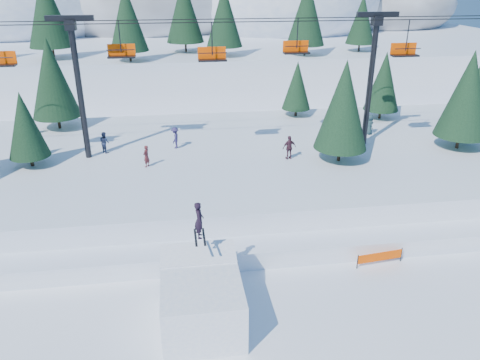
{
  "coord_description": "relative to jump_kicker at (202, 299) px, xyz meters",
  "views": [
    {
      "loc": [
        -2.32,
        -16.71,
        15.36
      ],
      "look_at": [
        0.96,
        6.0,
        5.2
      ],
      "focal_mm": 35.0,
      "sensor_mm": 36.0,
      "label": 1
    }
  ],
  "objects": [
    {
      "name": "ground",
      "position": [
        1.56,
        -1.18,
        -1.37
      ],
      "size": [
        160.0,
        160.0,
        0.0
      ],
      "primitive_type": "plane",
      "color": "white",
      "rests_on": "ground"
    },
    {
      "name": "mid_shelf",
      "position": [
        1.56,
        16.82,
        -0.12
      ],
      "size": [
        70.0,
        22.0,
        2.5
      ],
      "primitive_type": "cube",
      "color": "white",
      "rests_on": "ground"
    },
    {
      "name": "berm",
      "position": [
        1.56,
        6.82,
        -0.82
      ],
      "size": [
        70.0,
        6.0,
        1.1
      ],
      "primitive_type": "cube",
      "color": "white",
      "rests_on": "ground"
    },
    {
      "name": "mountain_ridge",
      "position": [
        -3.54,
        72.18,
        8.27
      ],
      "size": [
        119.0,
        60.27,
        26.46
      ],
      "color": "white",
      "rests_on": "ground"
    },
    {
      "name": "jump_kicker",
      "position": [
        0.0,
        0.0,
        0.0
      ],
      "size": [
        3.7,
        5.04,
        5.68
      ],
      "color": "white",
      "rests_on": "ground"
    },
    {
      "name": "chairlift",
      "position": [
        2.2,
        16.87,
        7.95
      ],
      "size": [
        46.2,
        3.21,
        10.28
      ],
      "color": "black",
      "rests_on": "mid_shelf"
    },
    {
      "name": "conifer_stand",
      "position": [
        1.63,
        17.57,
        5.48
      ],
      "size": [
        62.86,
        16.88,
        9.24
      ],
      "color": "black",
      "rests_on": "mid_shelf"
    },
    {
      "name": "distant_skiers",
      "position": [
        -0.35,
        16.69,
        1.98
      ],
      "size": [
        31.17,
        5.65,
        1.82
      ],
      "color": "#302753",
      "rests_on": "mid_shelf"
    },
    {
      "name": "banner_near",
      "position": [
        10.39,
        3.36,
        -0.83
      ],
      "size": [
        2.84,
        0.4,
        0.9
      ],
      "color": "black",
      "rests_on": "ground"
    },
    {
      "name": "banner_far",
      "position": [
        9.78,
        4.63,
        -0.83
      ],
      "size": [
        2.77,
        0.77,
        0.9
      ],
      "color": "black",
      "rests_on": "ground"
    }
  ]
}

